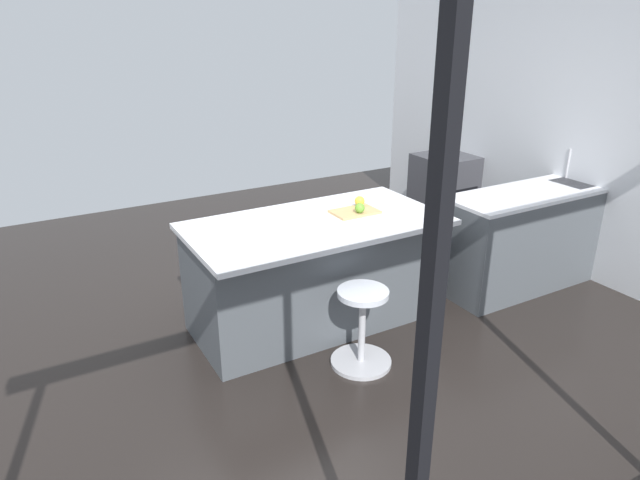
{
  "coord_description": "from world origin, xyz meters",
  "views": [
    {
      "loc": [
        1.85,
        3.61,
        2.35
      ],
      "look_at": [
        -0.13,
        0.15,
        0.75
      ],
      "focal_mm": 31.71,
      "sensor_mm": 36.0,
      "label": 1
    }
  ],
  "objects": [
    {
      "name": "stool_by_window",
      "position": [
        -0.13,
        0.75,
        0.28
      ],
      "size": [
        0.44,
        0.44,
        0.59
      ],
      "color": "#B7B7BC",
      "rests_on": "ground_plane"
    },
    {
      "name": "window_panel_rear",
      "position": [
        0.0,
        2.54,
        1.41
      ],
      "size": [
        5.71,
        0.12,
        2.69
      ],
      "color": "silver",
      "rests_on": "ground_plane"
    },
    {
      "name": "apple_yellow",
      "position": [
        -0.58,
        0.0,
        0.95
      ],
      "size": [
        0.08,
        0.08,
        0.08
      ],
      "primitive_type": "sphere",
      "color": "gold",
      "rests_on": "cutting_board"
    },
    {
      "name": "sink_cabinet",
      "position": [
        -2.51,
        0.38,
        0.45
      ],
      "size": [
        2.32,
        0.6,
        1.17
      ],
      "color": "#4C5156",
      "rests_on": "ground_plane"
    },
    {
      "name": "oven_range",
      "position": [
        -2.5,
        -1.13,
        0.43
      ],
      "size": [
        0.6,
        0.61,
        0.86
      ],
      "color": "#38383D",
      "rests_on": "ground_plane"
    },
    {
      "name": "apple_green",
      "position": [
        -0.49,
        0.14,
        0.95
      ],
      "size": [
        0.08,
        0.08,
        0.08
      ],
      "primitive_type": "sphere",
      "color": "#609E2D",
      "rests_on": "cutting_board"
    },
    {
      "name": "interior_partition_left",
      "position": [
        -2.85,
        0.0,
        1.35
      ],
      "size": [
        0.12,
        5.09,
        2.69
      ],
      "color": "silver",
      "rests_on": "ground_plane"
    },
    {
      "name": "cutting_board",
      "position": [
        -0.49,
        0.08,
        0.9
      ],
      "size": [
        0.36,
        0.24,
        0.02
      ],
      "primitive_type": "cube",
      "color": "tan",
      "rests_on": "kitchen_island"
    },
    {
      "name": "ground_plane",
      "position": [
        0.0,
        0.0,
        0.0
      ],
      "size": [
        7.42,
        7.42,
        0.0
      ],
      "primitive_type": "plane",
      "color": "black"
    },
    {
      "name": "kitchen_island",
      "position": [
        -0.13,
        0.06,
        0.45
      ],
      "size": [
        1.97,
        1.04,
        0.89
      ],
      "color": "#4C5156",
      "rests_on": "ground_plane"
    }
  ]
}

